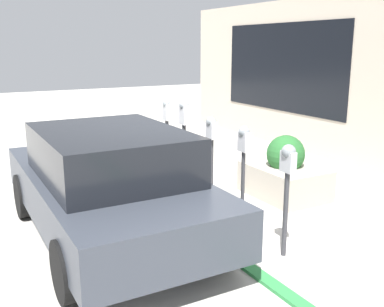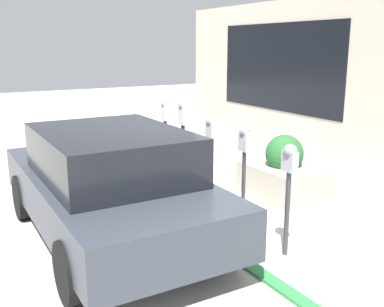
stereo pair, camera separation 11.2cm
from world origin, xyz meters
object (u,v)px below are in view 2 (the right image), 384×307
parking_meter_nearest (289,173)px  planter_box (283,174)px  parked_car_front (109,183)px  parking_meter_fourth (183,130)px  parking_meter_second (244,154)px  parking_meter_middle (211,150)px  parking_meter_farthest (165,126)px

parking_meter_nearest → planter_box: parking_meter_nearest is taller
parked_car_front → parking_meter_fourth: bearing=-58.1°
planter_box → parked_car_front: parked_car_front is taller
parking_meter_second → planter_box: parking_meter_second is taller
planter_box → parking_meter_second: bearing=120.9°
parking_meter_middle → parking_meter_farthest: (1.61, -0.07, 0.09)m
parking_meter_second → parking_meter_fourth: size_ratio=0.91×
parking_meter_middle → parked_car_front: (-0.15, 1.61, -0.21)m
planter_box → parked_car_front: 3.10m
planter_box → parking_meter_fourth: bearing=60.8°
parking_meter_fourth → parking_meter_farthest: (0.75, -0.06, -0.06)m
parking_meter_middle → parking_meter_fourth: bearing=-1.1°
parking_meter_nearest → planter_box: size_ratio=1.02×
parking_meter_fourth → parking_meter_farthest: size_ratio=1.05×
parked_car_front → parking_meter_nearest: bearing=-132.1°
parking_meter_middle → parking_meter_second: bearing=179.5°
parking_meter_fourth → parked_car_front: 1.95m
parked_car_front → planter_box: bearing=-86.3°
parking_meter_second → planter_box: size_ratio=1.08×
parking_meter_middle → parking_meter_fourth: size_ratio=0.91×
parking_meter_fourth → planter_box: 1.81m
parking_meter_nearest → planter_box: 2.29m
parking_meter_fourth → planter_box: size_ratio=1.20×
parking_meter_farthest → parking_meter_fourth: bearing=175.8°
parking_meter_nearest → parking_meter_second: parking_meter_second is taller
parking_meter_fourth → parked_car_front: (-1.02, 1.62, -0.36)m
parking_meter_middle → parked_car_front: parking_meter_middle is taller
parking_meter_middle → parking_meter_farthest: 1.62m
parking_meter_second → parked_car_front: size_ratio=0.35×
parking_meter_middle → planter_box: 1.57m
parked_car_front → parking_meter_middle: bearing=-84.8°
parking_meter_fourth → parking_meter_farthest: parking_meter_fourth is taller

